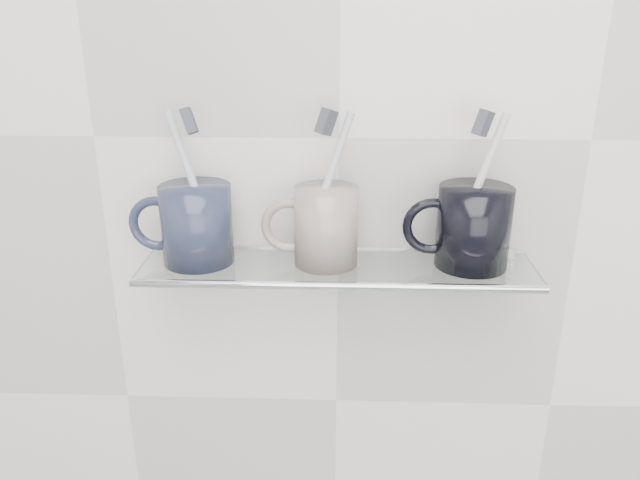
{
  "coord_description": "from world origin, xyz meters",
  "views": [
    {
      "loc": [
        0.01,
        0.31,
        1.41
      ],
      "look_at": [
        -0.02,
        1.04,
        1.13
      ],
      "focal_mm": 35.0,
      "sensor_mm": 36.0,
      "label": 1
    }
  ],
  "objects_px": {
    "shelf_glass": "(337,267)",
    "mug_right": "(473,227)",
    "mug_center": "(326,226)",
    "mug_left": "(197,224)"
  },
  "relations": [
    {
      "from": "shelf_glass",
      "to": "mug_right",
      "type": "height_order",
      "value": "mug_right"
    },
    {
      "from": "shelf_glass",
      "to": "mug_right",
      "type": "distance_m",
      "value": 0.18
    },
    {
      "from": "shelf_glass",
      "to": "mug_center",
      "type": "distance_m",
      "value": 0.06
    },
    {
      "from": "mug_center",
      "to": "mug_right",
      "type": "xyz_separation_m",
      "value": [
        0.18,
        0.0,
        0.0
      ]
    },
    {
      "from": "mug_center",
      "to": "mug_right",
      "type": "height_order",
      "value": "mug_right"
    },
    {
      "from": "shelf_glass",
      "to": "mug_left",
      "type": "bearing_deg",
      "value": 178.4
    },
    {
      "from": "shelf_glass",
      "to": "mug_center",
      "type": "height_order",
      "value": "mug_center"
    },
    {
      "from": "mug_left",
      "to": "mug_right",
      "type": "distance_m",
      "value": 0.35
    },
    {
      "from": "mug_right",
      "to": "shelf_glass",
      "type": "bearing_deg",
      "value": 161.53
    },
    {
      "from": "mug_left",
      "to": "mug_center",
      "type": "relative_size",
      "value": 1.01
    }
  ]
}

